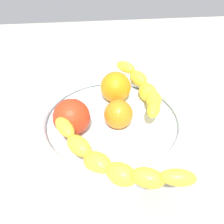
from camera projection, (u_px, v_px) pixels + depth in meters
kitchen_counter at (112, 137)px, 54.14cm from camera, size 120.00×120.00×3.00cm
fruit_bowl at (112, 123)px, 51.53cm from camera, size 30.94×30.94×4.91cm
banana_draped_left at (144, 89)px, 55.51cm from camera, size 20.80×8.90×5.40cm
banana_draped_right at (111, 162)px, 40.06cm from camera, size 16.35×21.29×5.32cm
orange_front at (118, 114)px, 49.53cm from camera, size 5.61×5.61×5.61cm
orange_mid_left at (116, 87)px, 55.54cm from camera, size 6.57×6.57×6.57cm
tomato_red at (72, 117)px, 47.87cm from camera, size 6.95×6.95×6.95cm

